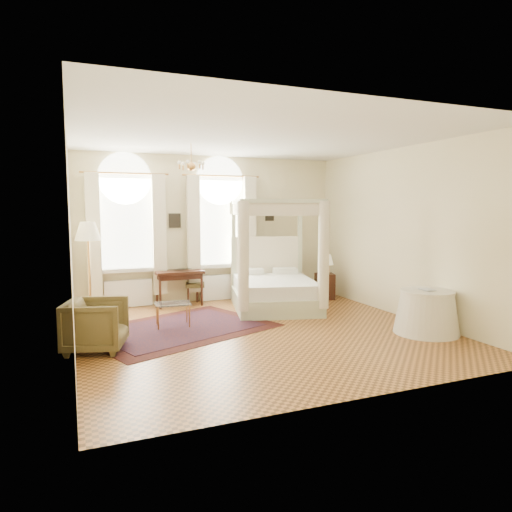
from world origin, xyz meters
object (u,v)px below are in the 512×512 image
(coffee_table, at_px, (173,305))
(canopy_bed, at_px, (275,284))
(writing_desk, at_px, (179,276))
(floor_lamp, at_px, (88,236))
(stool, at_px, (195,286))
(armchair, at_px, (96,325))
(side_table, at_px, (427,312))
(nightstand, at_px, (325,286))

(coffee_table, bearing_deg, canopy_bed, 16.25)
(canopy_bed, bearing_deg, writing_desk, 149.57)
(canopy_bed, xyz_separation_m, floor_lamp, (-3.66, 0.49, 1.07))
(stool, distance_m, armchair, 3.54)
(canopy_bed, distance_m, stool, 1.83)
(canopy_bed, bearing_deg, coffee_table, -163.75)
(canopy_bed, distance_m, armchair, 4.00)
(side_table, bearing_deg, armchair, 168.31)
(nightstand, bearing_deg, floor_lamp, -179.82)
(floor_lamp, xyz_separation_m, side_table, (5.27, -3.20, -1.23))
(writing_desk, relative_size, side_table, 0.95)
(writing_desk, relative_size, floor_lamp, 0.55)
(stool, distance_m, side_table, 4.90)
(stool, bearing_deg, coffee_table, -115.90)
(writing_desk, bearing_deg, armchair, -124.58)
(canopy_bed, height_order, coffee_table, canopy_bed)
(writing_desk, height_order, armchair, armchair)
(armchair, relative_size, floor_lamp, 0.46)
(writing_desk, bearing_deg, canopy_bed, -30.43)
(writing_desk, xyz_separation_m, coffee_table, (-0.50, -1.73, -0.27))
(writing_desk, relative_size, stool, 2.08)
(armchair, relative_size, side_table, 0.79)
(nightstand, bearing_deg, writing_desk, 170.47)
(armchair, bearing_deg, stool, -22.31)
(nightstand, distance_m, stool, 3.02)
(canopy_bed, distance_m, nightstand, 1.61)
(writing_desk, xyz_separation_m, stool, (0.37, 0.07, -0.27))
(coffee_table, distance_m, side_table, 4.42)
(coffee_table, height_order, floor_lamp, floor_lamp)
(armchair, bearing_deg, coffee_table, -38.18)
(writing_desk, distance_m, stool, 0.47)
(coffee_table, distance_m, floor_lamp, 2.15)
(canopy_bed, xyz_separation_m, coffee_table, (-2.31, -0.67, -0.13))
(coffee_table, height_order, side_table, side_table)
(writing_desk, bearing_deg, floor_lamp, -162.76)
(writing_desk, height_order, side_table, writing_desk)
(nightstand, relative_size, stool, 1.21)
(armchair, bearing_deg, writing_desk, -17.98)
(canopy_bed, xyz_separation_m, writing_desk, (-1.81, 1.06, 0.14))
(canopy_bed, xyz_separation_m, stool, (-1.43, 1.13, -0.13))
(nightstand, height_order, stool, nightstand)
(writing_desk, height_order, floor_lamp, floor_lamp)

